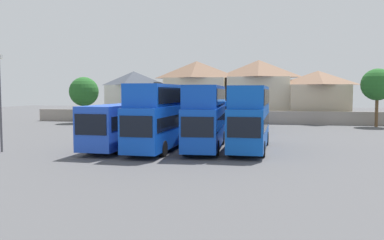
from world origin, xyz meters
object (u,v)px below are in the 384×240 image
at_px(bus_6, 207,107).
at_px(house_terrace_centre, 197,90).
at_px(bus_7, 240,113).
at_px(house_terrace_far_right, 318,96).
at_px(lamp_post_lot_edge, 0,97).
at_px(house_terrace_left, 134,95).
at_px(tree_left_of_lot, 377,85).
at_px(bus_5, 186,106).
at_px(bus_3, 206,114).
at_px(bus_2, 163,113).
at_px(bus_1, 123,123).
at_px(bus_4, 250,114).
at_px(tree_behind_wall, 84,92).
at_px(house_terrace_right, 259,90).

relative_size(bus_6, house_terrace_centre, 1.11).
relative_size(bus_7, house_terrace_far_right, 1.35).
relative_size(bus_6, lamp_post_lot_edge, 1.52).
height_order(house_terrace_left, tree_left_of_lot, house_terrace_left).
bearing_deg(tree_left_of_lot, bus_5, -160.46).
bearing_deg(bus_3, bus_6, -174.19).
xyz_separation_m(bus_2, bus_5, (-1.40, 15.69, 0.01)).
bearing_deg(bus_1, bus_2, 90.47).
distance_m(bus_3, bus_7, 15.57).
bearing_deg(house_terrace_far_right, lamp_post_lot_edge, -127.31).
bearing_deg(lamp_post_lot_edge, bus_2, 18.14).
xyz_separation_m(house_terrace_centre, tree_left_of_lot, (24.66, -8.57, 0.59)).
xyz_separation_m(bus_2, house_terrace_left, (-13.66, 32.92, 1.17)).
bearing_deg(house_terrace_left, bus_1, -72.41).
distance_m(house_terrace_far_right, lamp_post_lot_edge, 43.91).
distance_m(bus_1, house_terrace_left, 34.46).
height_order(bus_6, bus_7, bus_6).
height_order(bus_1, bus_6, bus_6).
bearing_deg(house_terrace_left, bus_6, -49.12).
xyz_separation_m(bus_4, tree_behind_wall, (-24.31, 22.14, 1.71)).
bearing_deg(house_terrace_centre, bus_2, -84.61).
height_order(bus_4, bus_5, bus_5).
distance_m(bus_3, tree_left_of_lot, 29.81).
bearing_deg(bus_3, lamp_post_lot_edge, -76.61).
relative_size(house_terrace_left, tree_behind_wall, 1.22).
distance_m(bus_4, bus_6, 16.26).
height_order(house_terrace_right, tree_behind_wall, house_terrace_right).
height_order(bus_6, house_terrace_left, house_terrace_left).
distance_m(bus_1, bus_2, 3.37).
bearing_deg(bus_1, bus_3, 95.63).
bearing_deg(tree_left_of_lot, house_terrace_centre, 160.84).
distance_m(bus_3, lamp_post_lot_edge, 15.26).
bearing_deg(bus_3, bus_5, -165.39).
distance_m(bus_3, tree_behind_wall, 30.68).
relative_size(tree_left_of_lot, tree_behind_wall, 1.13).
relative_size(bus_3, house_terrace_centre, 1.06).
distance_m(bus_5, bus_7, 6.42).
bearing_deg(bus_3, house_terrace_right, 171.54).
bearing_deg(house_terrace_left, bus_7, -42.38).
xyz_separation_m(bus_2, bus_4, (6.70, 0.72, -0.07)).
xyz_separation_m(house_terrace_far_right, tree_behind_wall, (-32.90, -8.36, 0.60)).
bearing_deg(house_terrace_left, lamp_post_lot_edge, -86.35).
bearing_deg(lamp_post_lot_edge, bus_1, 25.42).
bearing_deg(bus_4, tree_left_of_lot, 149.42).
distance_m(house_terrace_left, house_terrace_centre, 10.64).
bearing_deg(bus_4, bus_5, -149.39).
distance_m(bus_4, house_terrace_right, 32.20).
distance_m(house_terrace_centre, house_terrace_far_right, 18.42).
xyz_separation_m(bus_2, house_terrace_right, (6.64, 32.85, 1.97)).
relative_size(bus_3, house_terrace_far_right, 1.19).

